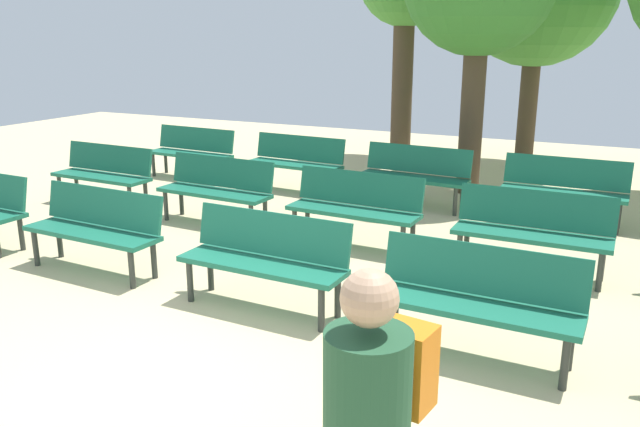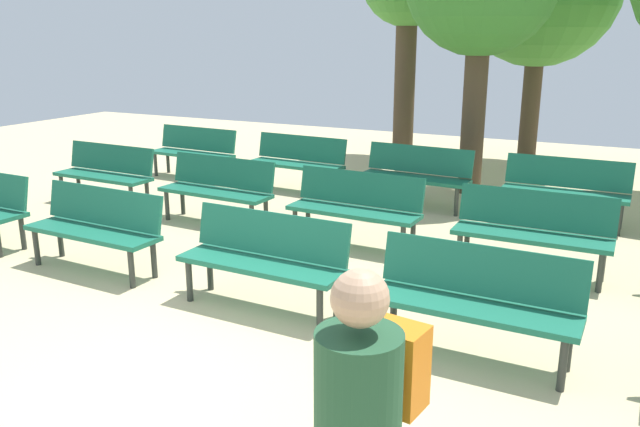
{
  "view_description": "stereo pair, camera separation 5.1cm",
  "coord_description": "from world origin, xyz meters",
  "px_view_note": "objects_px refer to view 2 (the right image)",
  "views": [
    {
      "loc": [
        2.99,
        -3.19,
        2.47
      ],
      "look_at": [
        0.0,
        2.96,
        0.55
      ],
      "focal_mm": 36.23,
      "sensor_mm": 36.0,
      "label": 1
    },
    {
      "loc": [
        3.04,
        -3.17,
        2.47
      ],
      "look_at": [
        0.0,
        2.96,
        0.55
      ],
      "focal_mm": 36.23,
      "sensor_mm": 36.0,
      "label": 2
    }
  ],
  "objects_px": {
    "bench_r0_c1": "(96,224)",
    "bench_r2_c2": "(416,172)",
    "bench_r0_c3": "(476,296)",
    "bench_r1_c0": "(106,171)",
    "bench_r1_c3": "(533,228)",
    "bench_r1_c2": "(356,204)",
    "bench_r2_c0": "(194,149)",
    "bench_r1_c1": "(218,186)",
    "bench_r0_c2": "(264,255)",
    "bench_r2_c1": "(298,160)",
    "bench_r2_c3": "(565,187)"
  },
  "relations": [
    {
      "from": "bench_r0_c3",
      "to": "bench_r0_c2",
      "type": "bearing_deg",
      "value": 178.28
    },
    {
      "from": "bench_r1_c2",
      "to": "bench_r0_c3",
      "type": "bearing_deg",
      "value": -45.8
    },
    {
      "from": "bench_r0_c3",
      "to": "bench_r2_c3",
      "type": "relative_size",
      "value": 1.0
    },
    {
      "from": "bench_r1_c0",
      "to": "bench_r1_c1",
      "type": "distance_m",
      "value": 2.07
    },
    {
      "from": "bench_r0_c3",
      "to": "bench_r1_c0",
      "type": "xyz_separation_m",
      "value": [
        -6.01,
        2.28,
        0.0
      ]
    },
    {
      "from": "bench_r0_c3",
      "to": "bench_r1_c2",
      "type": "height_order",
      "value": "same"
    },
    {
      "from": "bench_r0_c1",
      "to": "bench_r2_c2",
      "type": "height_order",
      "value": "same"
    },
    {
      "from": "bench_r2_c0",
      "to": "bench_r2_c2",
      "type": "distance_m",
      "value": 4.09
    },
    {
      "from": "bench_r1_c2",
      "to": "bench_r1_c1",
      "type": "bearing_deg",
      "value": -179.61
    },
    {
      "from": "bench_r0_c3",
      "to": "bench_r1_c2",
      "type": "relative_size",
      "value": 1.0
    },
    {
      "from": "bench_r0_c3",
      "to": "bench_r2_c3",
      "type": "distance_m",
      "value": 4.19
    },
    {
      "from": "bench_r1_c3",
      "to": "bench_r2_c1",
      "type": "bearing_deg",
      "value": 151.1
    },
    {
      "from": "bench_r0_c3",
      "to": "bench_r2_c3",
      "type": "bearing_deg",
      "value": 88.29
    },
    {
      "from": "bench_r0_c2",
      "to": "bench_r2_c2",
      "type": "height_order",
      "value": "same"
    },
    {
      "from": "bench_r0_c3",
      "to": "bench_r1_c3",
      "type": "xyz_separation_m",
      "value": [
        0.11,
        2.07,
        0.0
      ]
    },
    {
      "from": "bench_r1_c3",
      "to": "bench_r0_c3",
      "type": "bearing_deg",
      "value": -92.82
    },
    {
      "from": "bench_r1_c1",
      "to": "bench_r2_c2",
      "type": "xyz_separation_m",
      "value": [
        2.09,
        2.01,
        0.0
      ]
    },
    {
      "from": "bench_r2_c3",
      "to": "bench_r1_c1",
      "type": "bearing_deg",
      "value": -153.43
    },
    {
      "from": "bench_r0_c1",
      "to": "bench_r1_c2",
      "type": "bearing_deg",
      "value": 44.78
    },
    {
      "from": "bench_r2_c1",
      "to": "bench_r0_c3",
      "type": "bearing_deg",
      "value": -44.61
    },
    {
      "from": "bench_r1_c0",
      "to": "bench_r2_c3",
      "type": "bearing_deg",
      "value": 18.84
    },
    {
      "from": "bench_r0_c2",
      "to": "bench_r1_c3",
      "type": "height_order",
      "value": "same"
    },
    {
      "from": "bench_r1_c3",
      "to": "bench_r2_c0",
      "type": "height_order",
      "value": "same"
    },
    {
      "from": "bench_r0_c2",
      "to": "bench_r0_c3",
      "type": "distance_m",
      "value": 1.97
    },
    {
      "from": "bench_r1_c2",
      "to": "bench_r2_c0",
      "type": "distance_m",
      "value": 4.58
    },
    {
      "from": "bench_r1_c2",
      "to": "bench_r1_c3",
      "type": "bearing_deg",
      "value": 0.4
    },
    {
      "from": "bench_r1_c3",
      "to": "bench_r2_c2",
      "type": "xyz_separation_m",
      "value": [
        -1.97,
        2.12,
        0.0
      ]
    },
    {
      "from": "bench_r0_c1",
      "to": "bench_r1_c1",
      "type": "bearing_deg",
      "value": 88.38
    },
    {
      "from": "bench_r1_c1",
      "to": "bench_r1_c3",
      "type": "xyz_separation_m",
      "value": [
        4.06,
        -0.12,
        0.0
      ]
    },
    {
      "from": "bench_r1_c3",
      "to": "bench_r2_c3",
      "type": "relative_size",
      "value": 1.0
    },
    {
      "from": "bench_r1_c2",
      "to": "bench_r2_c0",
      "type": "xyz_separation_m",
      "value": [
        -4.02,
        2.19,
        0.0
      ]
    },
    {
      "from": "bench_r1_c3",
      "to": "bench_r2_c1",
      "type": "relative_size",
      "value": 0.99
    },
    {
      "from": "bench_r0_c2",
      "to": "bench_r1_c3",
      "type": "bearing_deg",
      "value": 45.08
    },
    {
      "from": "bench_r0_c3",
      "to": "bench_r2_c3",
      "type": "height_order",
      "value": "same"
    },
    {
      "from": "bench_r0_c3",
      "to": "bench_r1_c3",
      "type": "height_order",
      "value": "same"
    },
    {
      "from": "bench_r0_c3",
      "to": "bench_r2_c1",
      "type": "height_order",
      "value": "same"
    },
    {
      "from": "bench_r0_c1",
      "to": "bench_r0_c3",
      "type": "relative_size",
      "value": 1.01
    },
    {
      "from": "bench_r1_c1",
      "to": "bench_r1_c2",
      "type": "bearing_deg",
      "value": 0.92
    },
    {
      "from": "bench_r2_c3",
      "to": "bench_r0_c3",
      "type": "bearing_deg",
      "value": -91.87
    },
    {
      "from": "bench_r1_c2",
      "to": "bench_r2_c3",
      "type": "xyz_separation_m",
      "value": [
        2.13,
        2.05,
        0.0
      ]
    },
    {
      "from": "bench_r2_c3",
      "to": "bench_r1_c0",
      "type": "bearing_deg",
      "value": -162.06
    },
    {
      "from": "bench_r0_c2",
      "to": "bench_r1_c1",
      "type": "distance_m",
      "value": 2.88
    },
    {
      "from": "bench_r0_c2",
      "to": "bench_r2_c2",
      "type": "relative_size",
      "value": 0.99
    },
    {
      "from": "bench_r2_c1",
      "to": "bench_r1_c3",
      "type": "bearing_deg",
      "value": -25.82
    },
    {
      "from": "bench_r0_c1",
      "to": "bench_r1_c0",
      "type": "relative_size",
      "value": 1.0
    },
    {
      "from": "bench_r1_c1",
      "to": "bench_r2_c0",
      "type": "xyz_separation_m",
      "value": [
        -2.0,
        2.13,
        0.0
      ]
    },
    {
      "from": "bench_r2_c0",
      "to": "bench_r2_c1",
      "type": "bearing_deg",
      "value": 2.4
    },
    {
      "from": "bench_r1_c1",
      "to": "bench_r2_c3",
      "type": "bearing_deg",
      "value": 28.27
    },
    {
      "from": "bench_r1_c0",
      "to": "bench_r1_c3",
      "type": "bearing_deg",
      "value": -0.15
    },
    {
      "from": "bench_r0_c1",
      "to": "bench_r0_c3",
      "type": "height_order",
      "value": "same"
    }
  ]
}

